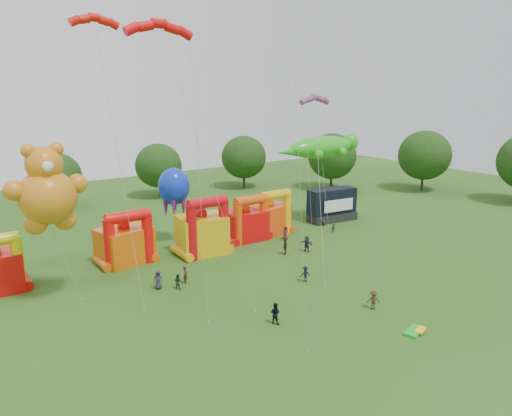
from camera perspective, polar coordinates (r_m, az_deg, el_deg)
ground at (r=35.66m, az=14.96°, el=-17.49°), size 160.00×160.00×0.00m
tree_ring at (r=32.34m, az=13.41°, el=-8.35°), size 126.90×129.04×12.07m
bouncy_castle_1 at (r=52.54m, az=-15.98°, el=-4.15°), size 6.17×5.35×6.21m
bouncy_castle_2 at (r=53.59m, az=-6.64°, el=-2.96°), size 5.89×4.98×7.04m
bouncy_castle_3 at (r=58.19m, az=-1.28°, el=-1.84°), size 5.31×4.36×6.06m
bouncy_castle_4 at (r=60.77m, az=1.74°, el=-1.10°), size 5.64×4.86×6.15m
stage_trailer at (r=67.95m, az=9.47°, el=0.35°), size 7.64×3.70×4.82m
teddy_bear_kite at (r=42.78m, az=-24.45°, el=1.10°), size 6.72×4.77×14.51m
gecko_kite at (r=64.33m, az=8.40°, el=5.10°), size 14.91×7.16×12.66m
octopus_kite at (r=56.13m, az=-7.06°, el=-1.30°), size 7.21×10.43×9.59m
parafoil_kites at (r=45.07m, az=3.84°, el=3.33°), size 28.49×11.96×25.47m
diamond_kites at (r=40.03m, az=4.48°, el=9.57°), size 18.30×17.59×35.28m
folded_kite_bundle at (r=39.41m, az=19.24°, el=-14.33°), size 2.19×1.49×0.31m
spectator_0 at (r=45.39m, az=-12.14°, el=-8.79°), size 1.07×0.90×1.87m
spectator_1 at (r=46.14m, az=-8.80°, el=-8.23°), size 0.74×0.82×1.88m
spectator_2 at (r=45.14m, az=-9.76°, el=-9.04°), size 0.90×0.94×1.53m
spectator_3 at (r=46.30m, az=6.15°, el=-8.21°), size 1.19×0.86×1.65m
spectator_4 at (r=53.57m, az=3.66°, el=-4.83°), size 1.18×1.01×1.90m
spectator_5 at (r=54.66m, az=6.35°, el=-4.47°), size 1.08×1.88×1.93m
spectator_6 at (r=58.85m, az=3.71°, el=-3.12°), size 0.98×0.77×1.77m
spectator_7 at (r=62.55m, az=9.67°, el=-2.25°), size 0.74×0.62×1.75m
spectator_8 at (r=38.35m, az=2.41°, el=-13.01°), size 1.00×1.09×1.82m
spectator_9 at (r=41.89m, az=14.45°, el=-11.06°), size 1.29×1.16×1.74m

